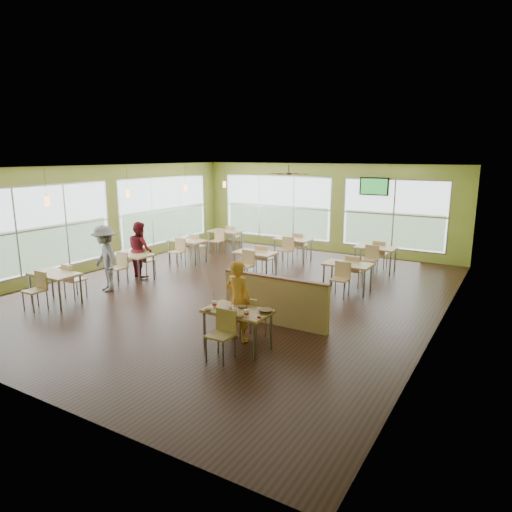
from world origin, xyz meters
name	(u,v)px	position (x,y,z in m)	size (l,w,h in m)	color
room	(235,231)	(0.00, 0.00, 1.60)	(12.00, 12.04, 3.20)	black
window_bays	(220,216)	(-2.65, 3.08, 1.48)	(9.24, 10.24, 2.38)	white
main_table	(237,316)	(2.00, -3.00, 0.63)	(1.22, 1.52, 0.87)	tan
half_wall_divider	(275,300)	(2.00, -1.55, 0.52)	(2.40, 0.14, 1.04)	tan
dining_tables	(237,252)	(-1.05, 1.71, 0.63)	(6.92, 8.72, 0.87)	tan
pendant_lights	(157,191)	(-3.20, 0.68, 2.45)	(0.11, 7.31, 0.86)	#2D2119
ceiling_fan	(289,174)	(0.00, 3.00, 2.95)	(1.25, 1.25, 0.29)	#2D2119
tv_backwall	(374,186)	(1.80, 5.90, 2.45)	(1.00, 0.07, 0.60)	black
man_plaid	(238,301)	(1.80, -2.65, 0.79)	(0.58, 0.38, 1.59)	orange
patron_maroon	(140,249)	(-3.24, -0.12, 0.81)	(0.79, 0.61, 1.62)	maroon
patron_grey	(105,258)	(-2.97, -1.65, 0.87)	(1.12, 0.64, 1.73)	slate
cup_blue	(214,304)	(1.56, -3.10, 0.82)	(0.09, 0.09, 0.33)	white
cup_yellow	(231,309)	(1.97, -3.16, 0.81)	(0.09, 0.09, 0.32)	white
cup_red_near	(234,311)	(2.08, -3.22, 0.81)	(0.09, 0.09, 0.32)	white
cup_red_far	(246,313)	(2.34, -3.23, 0.82)	(0.10, 0.10, 0.35)	white
food_basket	(266,311)	(2.51, -2.86, 0.78)	(0.27, 0.27, 0.06)	black
ketchup_cup	(259,317)	(2.55, -3.16, 0.76)	(0.07, 0.07, 0.03)	#980A06
wrapper_left	(208,310)	(1.56, -3.30, 0.77)	(0.14, 0.13, 0.04)	#8D6544
wrapper_mid	(242,306)	(2.01, -2.85, 0.77)	(0.18, 0.16, 0.05)	#8D6544
wrapper_right	(240,316)	(2.25, -3.30, 0.77)	(0.15, 0.13, 0.04)	#8D6544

